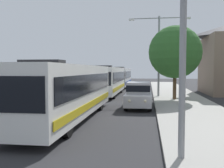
% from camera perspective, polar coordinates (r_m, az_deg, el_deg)
% --- Properties ---
extents(bus_lead, '(2.58, 12.24, 3.21)m').
position_cam_1_polar(bus_lead, '(14.48, -9.53, -1.22)').
color(bus_lead, silver).
rests_on(bus_lead, ground_plane).
extents(bus_second_in_line, '(2.58, 11.12, 3.21)m').
position_cam_1_polar(bus_second_in_line, '(27.94, -0.88, 0.94)').
color(bus_second_in_line, silver).
rests_on(bus_second_in_line, ground_plane).
extents(bus_middle, '(2.58, 11.15, 3.21)m').
position_cam_1_polar(bus_middle, '(40.38, 1.93, 1.65)').
color(bus_middle, silver).
rests_on(bus_middle, ground_plane).
extents(white_suv, '(1.86, 4.62, 1.90)m').
position_cam_1_polar(white_suv, '(18.72, 6.00, -2.22)').
color(white_suv, '#B7B7BC').
rests_on(white_suv, ground_plane).
extents(box_truck_oncoming, '(2.35, 7.58, 3.15)m').
position_cam_1_polar(box_truck_oncoming, '(44.43, -1.80, 1.81)').
color(box_truck_oncoming, navy).
rests_on(box_truck_oncoming, ground_plane).
extents(streetlamp_mid, '(6.04, 0.28, 7.97)m').
position_cam_1_polar(streetlamp_mid, '(26.04, 10.46, 8.15)').
color(streetlamp_mid, gray).
rests_on(streetlamp_mid, sidewalk).
extents(roadside_tree, '(4.71, 4.71, 6.58)m').
position_cam_1_polar(roadside_tree, '(23.61, 13.95, 6.95)').
color(roadside_tree, '#4C3823').
rests_on(roadside_tree, sidewalk).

